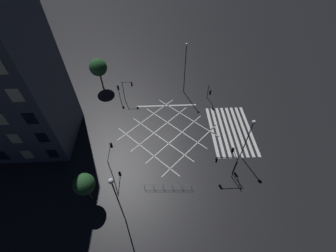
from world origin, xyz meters
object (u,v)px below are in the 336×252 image
traffic_light_sw_cross (225,161)px  traffic_light_se_main (209,92)px  street_lamp_west (185,63)px  traffic_light_ne_main (118,90)px  street_lamp_far (116,194)px  street_tree_near (98,67)px  traffic_light_nw_main (111,155)px  traffic_light_ne_cross (128,87)px  street_tree_far (84,184)px  street_lamp_east (250,131)px  traffic_light_sw_main (234,158)px

traffic_light_sw_cross → traffic_light_se_main: bearing=-92.5°
street_lamp_west → traffic_light_ne_main: bearing=100.3°
street_lamp_far → street_tree_near: size_ratio=1.58×
traffic_light_nw_main → street_lamp_far: bearing=-163.9°
traffic_light_ne_cross → traffic_light_sw_cross: traffic_light_ne_cross is taller
traffic_light_se_main → traffic_light_nw_main: traffic_light_nw_main is taller
street_lamp_far → street_tree_far: bearing=57.5°
traffic_light_sw_cross → traffic_light_nw_main: (1.52, 15.35, 0.19)m
street_lamp_east → street_lamp_west: 17.45m
street_lamp_east → traffic_light_sw_cross: bearing=129.5°
street_lamp_east → street_tree_near: size_ratio=1.23×
traffic_light_sw_cross → street_tree_far: (-3.05, 17.78, 0.92)m
street_tree_near → traffic_light_nw_main: bearing=-166.7°
street_lamp_west → street_tree_near: 16.55m
traffic_light_ne_cross → traffic_light_sw_main: 22.31m
traffic_light_ne_cross → street_tree_far: street_tree_far is taller
traffic_light_se_main → traffic_light_sw_cross: size_ratio=0.78×
street_tree_near → street_tree_far: (-24.17, -2.19, -0.58)m
street_tree_far → traffic_light_ne_cross: bearing=-10.3°
street_tree_near → street_tree_far: 24.27m
traffic_light_ne_main → street_lamp_west: street_lamp_west is taller
street_lamp_east → traffic_light_nw_main: bearing=94.2°
traffic_light_ne_main → street_tree_far: size_ratio=0.68×
traffic_light_sw_cross → street_lamp_west: street_lamp_west is taller
traffic_light_se_main → traffic_light_sw_main: bearing=2.6°
traffic_light_ne_cross → traffic_light_sw_main: (-15.98, -15.56, -0.32)m
traffic_light_se_main → street_tree_far: bearing=-44.5°
traffic_light_nw_main → street_lamp_east: street_lamp_east is taller
traffic_light_se_main → traffic_light_sw_cross: traffic_light_sw_cross is taller
traffic_light_nw_main → street_lamp_east: bearing=-85.8°
traffic_light_ne_cross → traffic_light_nw_main: size_ratio=0.99×
traffic_light_se_main → street_tree_near: street_tree_near is taller
traffic_light_ne_cross → street_lamp_east: bearing=-37.8°
traffic_light_sw_cross → street_lamp_west: bearing=-78.9°
traffic_light_nw_main → street_lamp_east: size_ratio=0.57×
street_tree_near → street_tree_far: size_ratio=1.18×
street_lamp_west → street_lamp_east: bearing=-155.5°
traffic_light_ne_main → street_tree_near: size_ratio=0.58×
traffic_light_sw_main → traffic_light_ne_main: size_ratio=1.06×
traffic_light_ne_cross → street_lamp_west: street_lamp_west is taller
traffic_light_ne_cross → street_tree_near: 7.41m
traffic_light_nw_main → street_lamp_west: size_ratio=0.43×
traffic_light_ne_cross → traffic_light_sw_main: size_ratio=1.13×
traffic_light_se_main → traffic_light_nw_main: (-14.20, 16.03, 0.92)m
street_lamp_east → street_tree_far: bearing=105.6°
traffic_light_se_main → street_tree_far: street_tree_far is taller
traffic_light_nw_main → street_tree_far: size_ratio=0.82×
traffic_light_sw_main → traffic_light_se_main: bearing=2.6°
traffic_light_sw_cross → street_lamp_far: 15.00m
traffic_light_ne_cross → street_tree_far: bearing=-100.3°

